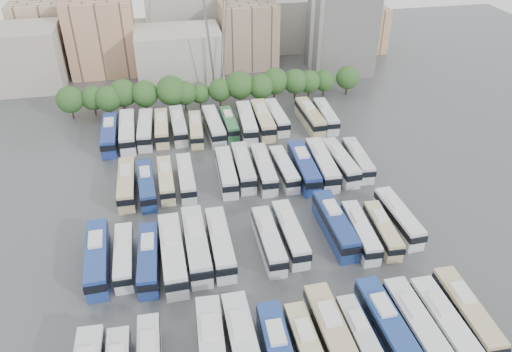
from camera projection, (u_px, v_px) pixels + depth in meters
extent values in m
plane|color=#424447|center=(249.00, 224.00, 75.11)|extent=(220.00, 220.00, 0.00)
cylinder|color=black|center=(73.00, 113.00, 104.14)|extent=(0.36, 0.36, 2.32)
sphere|color=#234C1E|center=(70.00, 100.00, 102.42)|extent=(5.56, 5.56, 5.56)
cylinder|color=black|center=(95.00, 111.00, 105.52)|extent=(0.36, 0.36, 2.14)
sphere|color=#234C1E|center=(93.00, 98.00, 103.93)|extent=(5.14, 5.14, 5.14)
cylinder|color=black|center=(110.00, 112.00, 104.78)|extent=(0.36, 0.36, 2.23)
sphere|color=#234C1E|center=(108.00, 99.00, 103.13)|extent=(5.35, 5.35, 5.35)
cylinder|color=black|center=(125.00, 107.00, 106.51)|extent=(0.36, 0.36, 2.44)
sphere|color=#234C1E|center=(123.00, 93.00, 104.70)|extent=(5.85, 5.85, 5.85)
cylinder|color=black|center=(147.00, 108.00, 106.44)|extent=(0.36, 0.36, 2.36)
sphere|color=#234C1E|center=(145.00, 94.00, 104.69)|extent=(5.66, 5.66, 5.66)
cylinder|color=black|center=(173.00, 106.00, 106.85)|extent=(0.36, 0.36, 2.62)
sphere|color=#234C1E|center=(171.00, 91.00, 104.90)|extent=(6.30, 6.30, 6.30)
cylinder|color=black|center=(186.00, 105.00, 107.67)|extent=(0.36, 0.36, 2.13)
sphere|color=#234C1E|center=(185.00, 93.00, 106.09)|extent=(5.12, 5.12, 5.12)
cylinder|color=black|center=(201.00, 104.00, 108.79)|extent=(0.36, 0.36, 1.75)
sphere|color=#234C1E|center=(200.00, 94.00, 107.50)|extent=(4.19, 4.19, 4.19)
cylinder|color=black|center=(220.00, 102.00, 109.18)|extent=(0.36, 0.36, 2.07)
sphere|color=#234C1E|center=(220.00, 90.00, 107.64)|extent=(4.98, 4.98, 4.98)
cylinder|color=black|center=(240.00, 100.00, 109.62)|extent=(0.36, 0.36, 2.54)
sphere|color=#234C1E|center=(240.00, 85.00, 107.73)|extent=(6.11, 6.11, 6.11)
cylinder|color=black|center=(261.00, 100.00, 109.96)|extent=(0.36, 0.36, 2.29)
sphere|color=#234C1E|center=(261.00, 86.00, 108.26)|extent=(5.50, 5.50, 5.50)
cylinder|color=black|center=(274.00, 95.00, 111.84)|extent=(0.36, 0.36, 2.45)
sphere|color=#234C1E|center=(275.00, 81.00, 110.02)|extent=(5.89, 5.89, 5.89)
cylinder|color=black|center=(295.00, 94.00, 112.40)|extent=(0.36, 0.36, 2.29)
sphere|color=#234C1E|center=(295.00, 81.00, 110.69)|extent=(5.50, 5.50, 5.50)
cylinder|color=black|center=(309.00, 93.00, 113.04)|extent=(0.36, 0.36, 2.11)
sphere|color=#234C1E|center=(309.00, 81.00, 111.47)|extent=(5.06, 5.06, 5.06)
cylinder|color=black|center=(323.00, 92.00, 113.85)|extent=(0.36, 0.36, 2.01)
sphere|color=#234C1E|center=(324.00, 81.00, 112.35)|extent=(4.83, 4.83, 4.83)
cylinder|color=black|center=(346.00, 90.00, 114.62)|extent=(0.36, 0.36, 2.22)
sphere|color=#234C1E|center=(348.00, 77.00, 112.98)|extent=(5.32, 5.32, 5.32)
cube|color=#9E998E|center=(22.00, 58.00, 115.33)|extent=(18.00, 14.00, 14.00)
cube|color=tan|center=(102.00, 37.00, 122.10)|extent=(16.00, 12.00, 18.00)
cube|color=#ADA89E|center=(179.00, 55.00, 120.11)|extent=(20.00, 14.00, 12.00)
cube|color=gray|center=(248.00, 34.00, 126.88)|extent=(14.00, 12.00, 16.00)
cube|color=gray|center=(187.00, 14.00, 135.00)|extent=(22.00, 16.00, 20.00)
cube|color=tan|center=(49.00, 32.00, 128.57)|extent=(16.00, 14.00, 16.00)
cube|color=#A39E93|center=(268.00, 23.00, 138.58)|extent=(18.00, 14.00, 14.00)
cube|color=tan|center=(357.00, 28.00, 138.12)|extent=(14.00, 12.00, 12.00)
cube|color=gray|center=(145.00, 42.00, 130.85)|extent=(12.00, 10.00, 10.00)
cube|color=silver|center=(342.00, 18.00, 121.17)|extent=(14.00, 14.00, 26.00)
cylinder|color=slate|center=(207.00, 21.00, 105.22)|extent=(2.90, 2.91, 33.83)
cylinder|color=slate|center=(205.00, 16.00, 108.50)|extent=(2.90, 2.91, 33.83)
cylinder|color=slate|center=(226.00, 20.00, 105.87)|extent=(2.90, 2.91, 33.83)
cylinder|color=slate|center=(223.00, 15.00, 109.16)|extent=(2.90, 2.91, 33.83)
cube|color=silver|center=(148.00, 343.00, 52.95)|extent=(1.63, 3.00, 0.41)
cube|color=silver|center=(212.00, 352.00, 53.76)|extent=(3.29, 13.06, 3.67)
cube|color=black|center=(212.00, 349.00, 53.24)|extent=(3.42, 13.26, 1.08)
cube|color=silver|center=(210.00, 328.00, 53.96)|extent=(1.98, 3.53, 0.48)
cube|color=silver|center=(243.00, 348.00, 54.16)|extent=(2.96, 13.18, 3.72)
cube|color=black|center=(244.00, 345.00, 53.63)|extent=(3.09, 13.37, 1.10)
cube|color=silver|center=(240.00, 324.00, 54.35)|extent=(1.91, 3.53, 0.48)
cube|color=silver|center=(276.00, 332.00, 53.59)|extent=(1.84, 3.37, 0.46)
cube|color=#C8BD89|center=(308.00, 351.00, 54.14)|extent=(2.61, 11.36, 3.21)
cube|color=black|center=(308.00, 349.00, 53.69)|extent=(2.73, 11.53, 0.94)
cube|color=silver|center=(305.00, 330.00, 54.31)|extent=(1.66, 3.05, 0.42)
cube|color=tan|center=(333.00, 338.00, 55.29)|extent=(3.08, 13.25, 3.74)
cube|color=black|center=(334.00, 335.00, 54.76)|extent=(3.22, 13.45, 1.10)
cube|color=silver|center=(329.00, 314.00, 55.48)|extent=(1.94, 3.56, 0.48)
cube|color=silver|center=(361.00, 339.00, 55.61)|extent=(2.43, 10.64, 3.00)
cube|color=black|center=(362.00, 337.00, 55.19)|extent=(2.54, 10.80, 0.88)
cube|color=silver|center=(358.00, 320.00, 55.77)|extent=(1.55, 2.85, 0.39)
cube|color=navy|center=(387.00, 328.00, 56.57)|extent=(3.19, 12.79, 3.60)
cube|color=black|center=(389.00, 325.00, 56.07)|extent=(3.32, 12.98, 1.06)
cube|color=silver|center=(383.00, 305.00, 56.75)|extent=(1.93, 3.45, 0.47)
cube|color=silver|center=(416.00, 328.00, 56.51)|extent=(3.02, 12.76, 3.60)
cube|color=black|center=(418.00, 325.00, 56.00)|extent=(3.16, 12.96, 1.06)
cube|color=silver|center=(413.00, 305.00, 56.69)|extent=(1.89, 3.43, 0.47)
cube|color=white|center=(445.00, 327.00, 56.68)|extent=(2.90, 12.67, 3.58)
cube|color=black|center=(447.00, 324.00, 56.17)|extent=(3.03, 12.86, 1.05)
cube|color=silver|center=(441.00, 304.00, 56.86)|extent=(1.85, 3.40, 0.46)
cube|color=#C7B588|center=(466.00, 314.00, 58.39)|extent=(2.80, 12.24, 3.46)
cube|color=black|center=(468.00, 311.00, 57.91)|extent=(2.93, 12.42, 1.02)
cube|color=silver|center=(463.00, 292.00, 58.58)|extent=(1.78, 3.28, 0.45)
cube|color=navy|center=(98.00, 258.00, 66.20)|extent=(3.21, 12.75, 3.58)
cube|color=black|center=(97.00, 255.00, 65.70)|extent=(3.35, 12.95, 1.05)
cube|color=silver|center=(95.00, 239.00, 66.38)|extent=(1.93, 3.45, 0.46)
cube|color=silver|center=(124.00, 257.00, 66.80)|extent=(2.39, 10.95, 3.10)
cube|color=black|center=(124.00, 254.00, 66.37)|extent=(2.50, 11.12, 0.91)
cube|color=silver|center=(122.00, 240.00, 66.97)|extent=(1.57, 2.93, 0.40)
cube|color=navy|center=(149.00, 259.00, 66.23)|extent=(2.97, 11.83, 3.33)
cube|color=black|center=(148.00, 257.00, 65.76)|extent=(3.09, 12.02, 0.98)
cube|color=silver|center=(147.00, 241.00, 66.42)|extent=(1.79, 3.20, 0.43)
cube|color=silver|center=(173.00, 255.00, 66.68)|extent=(3.16, 13.45, 3.79)
cube|color=black|center=(172.00, 251.00, 66.14)|extent=(3.30, 13.65, 1.12)
cube|color=silver|center=(170.00, 234.00, 66.87)|extent=(1.98, 3.61, 0.49)
cube|color=silver|center=(196.00, 245.00, 68.25)|extent=(3.02, 13.33, 3.77)
cube|color=black|center=(196.00, 242.00, 67.72)|extent=(3.15, 13.53, 1.11)
cube|color=silver|center=(194.00, 226.00, 68.45)|extent=(1.93, 3.57, 0.49)
cube|color=silver|center=(220.00, 244.00, 68.70)|extent=(2.68, 12.43, 3.52)
cube|color=black|center=(220.00, 241.00, 68.20)|extent=(2.81, 12.62, 1.04)
cube|color=silver|center=(218.00, 226.00, 68.88)|extent=(1.77, 3.32, 0.46)
cube|color=silver|center=(269.00, 241.00, 69.38)|extent=(2.61, 11.82, 3.34)
cube|color=black|center=(269.00, 238.00, 68.91)|extent=(2.73, 12.00, 0.98)
cube|color=silver|center=(267.00, 224.00, 69.55)|extent=(1.70, 3.16, 0.43)
cube|color=silver|center=(290.00, 234.00, 70.62)|extent=(2.68, 11.93, 3.37)
cube|color=black|center=(291.00, 231.00, 70.14)|extent=(2.80, 12.11, 0.99)
cube|color=silver|center=(288.00, 217.00, 70.79)|extent=(1.73, 3.19, 0.44)
cube|color=navy|center=(335.00, 225.00, 72.03)|extent=(2.92, 12.89, 3.64)
cube|color=black|center=(335.00, 222.00, 71.52)|extent=(3.05, 13.08, 1.07)
cube|color=silver|center=(332.00, 207.00, 72.22)|extent=(1.87, 3.45, 0.47)
cube|color=silver|center=(360.00, 232.00, 71.04)|extent=(2.85, 11.28, 3.17)
cube|color=black|center=(361.00, 230.00, 70.59)|extent=(2.97, 11.45, 0.93)
cube|color=silver|center=(358.00, 216.00, 71.22)|extent=(1.71, 3.05, 0.41)
cube|color=#CBB98B|center=(382.00, 231.00, 71.51)|extent=(2.78, 10.67, 2.99)
cube|color=black|center=(383.00, 228.00, 71.09)|extent=(2.89, 10.83, 0.88)
cube|color=silver|center=(381.00, 216.00, 71.68)|extent=(1.64, 2.89, 0.39)
cube|color=silver|center=(398.00, 218.00, 73.69)|extent=(2.94, 11.75, 3.30)
cube|color=black|center=(399.00, 215.00, 73.22)|extent=(3.07, 11.93, 0.97)
cube|color=silver|center=(395.00, 202.00, 73.85)|extent=(1.78, 3.17, 0.43)
cube|color=#C1B384|center=(127.00, 185.00, 81.04)|extent=(2.60, 11.92, 3.37)
cube|color=black|center=(126.00, 182.00, 80.56)|extent=(2.72, 12.10, 0.99)
cube|color=silver|center=(125.00, 170.00, 81.22)|extent=(1.70, 3.18, 0.44)
cube|color=navy|center=(147.00, 186.00, 80.94)|extent=(2.99, 11.45, 3.21)
cube|color=black|center=(146.00, 183.00, 80.49)|extent=(3.11, 11.63, 0.95)
cube|color=silver|center=(145.00, 172.00, 81.10)|extent=(1.76, 3.10, 0.42)
cube|color=beige|center=(166.00, 180.00, 82.39)|extent=(2.46, 10.83, 3.06)
cube|color=black|center=(166.00, 178.00, 81.96)|extent=(2.57, 10.99, 0.90)
cube|color=silver|center=(165.00, 167.00, 82.55)|extent=(1.57, 2.90, 0.40)
cube|color=silver|center=(186.00, 178.00, 82.72)|extent=(2.46, 11.29, 3.20)
cube|color=black|center=(186.00, 176.00, 82.27)|extent=(2.58, 11.46, 0.94)
cube|color=silver|center=(185.00, 165.00, 82.89)|extent=(1.62, 3.02, 0.41)
cube|color=silver|center=(226.00, 172.00, 84.10)|extent=(2.83, 11.98, 3.38)
cube|color=black|center=(226.00, 170.00, 83.63)|extent=(2.95, 12.16, 0.99)
cube|color=silver|center=(225.00, 158.00, 84.29)|extent=(1.77, 3.22, 0.44)
cube|color=silver|center=(243.00, 168.00, 85.32)|extent=(2.83, 12.15, 3.43)
cube|color=black|center=(243.00, 165.00, 84.83)|extent=(2.96, 12.34, 1.01)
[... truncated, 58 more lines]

